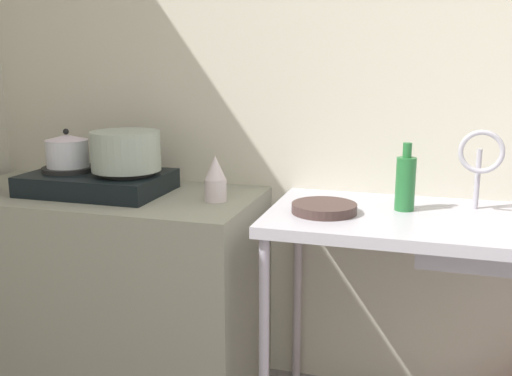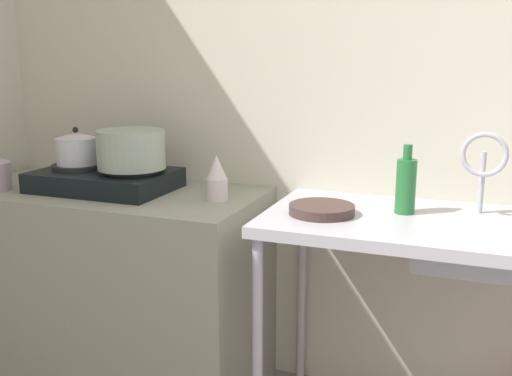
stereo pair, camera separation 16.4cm
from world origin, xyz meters
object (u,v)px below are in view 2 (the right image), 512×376
Objects in this scene: stove at (105,179)px; faucet at (484,160)px; sink_basin at (480,247)px; frying_pan at (322,209)px; pot_on_left_burner at (77,148)px; pot_on_right_burner at (131,149)px; percolator at (217,178)px; bottle_by_sink at (406,185)px.

stove is 1.89× the size of faucet.
frying_pan reaches higher than sink_basin.
sink_basin is 0.54m from frying_pan.
pot_on_left_burner reaches higher than stove.
faucet reaches higher than pot_on_right_burner.
pot_on_left_burner is 0.65m from percolator.
percolator reaches higher than stove.
frying_pan is (1.08, -0.06, -0.15)m from pot_on_left_burner.
faucet is 1.28× the size of frying_pan.
percolator is at bearing -173.71° from faucet.
bottle_by_sink is at bearing -170.83° from faucet.
pot_on_right_burner is at bearing 175.81° from frying_pan.
stove is 3.23× the size of pot_on_left_burner.
percolator reaches higher than frying_pan.
frying_pan is at bearing -155.96° from bottle_by_sink.
pot_on_left_burner is 1.60m from faucet.
stove is 0.18m from pot_on_left_burner.
pot_on_left_burner reaches higher than bottle_by_sink.
frying_pan is 0.94× the size of bottle_by_sink.
sink_basin is 1.78× the size of frying_pan.
faucet is 0.57m from frying_pan.
sink_basin is at bearing -0.57° from percolator.
sink_basin is at bearing -0.46° from pot_on_left_burner.
pot_on_right_burner is 0.39m from percolator.
frying_pan is (0.43, -0.06, -0.07)m from percolator.
bottle_by_sink is (1.21, 0.06, 0.06)m from stove.
pot_on_right_burner is 1.19× the size of frying_pan.
sink_basin is at bearing -16.11° from bottle_by_sink.
faucet reaches higher than frying_pan.
stove is at bearing -180.00° from pot_on_right_burner.
pot_on_left_burner is at bearing 180.00° from pot_on_right_burner.
pot_on_left_burner is 0.58× the size of faucet.
pot_on_right_burner is (0.13, 0.00, 0.13)m from stove.
bottle_by_sink is at bearing 163.89° from sink_basin.
percolator is 0.43× the size of sink_basin.
sink_basin is at bearing -0.51° from stove.
percolator is 0.70m from bottle_by_sink.
pot_on_right_burner is 0.67× the size of sink_basin.
percolator is at bearing 172.60° from frying_pan.
stove reaches higher than frying_pan.
pot_on_left_burner is 0.75× the size of frying_pan.
sink_basin is 1.68× the size of bottle_by_sink.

